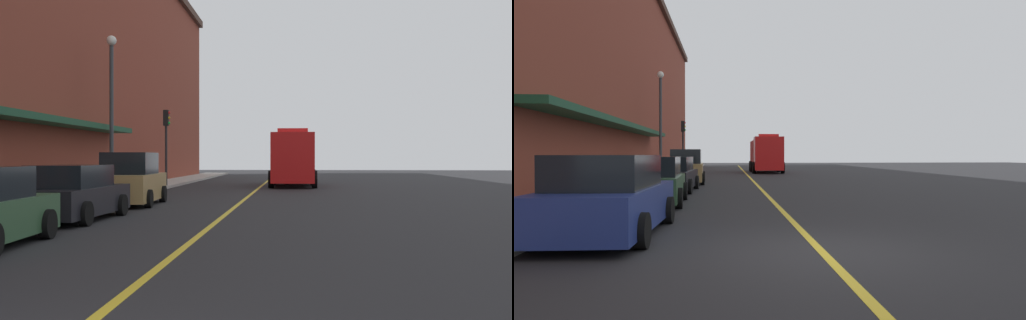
% 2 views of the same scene
% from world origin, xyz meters
% --- Properties ---
extents(ground_plane, '(112.00, 112.00, 0.00)m').
position_xyz_m(ground_plane, '(0.00, 25.00, 0.00)').
color(ground_plane, '#232326').
extents(sidewalk_left, '(2.40, 70.00, 0.15)m').
position_xyz_m(sidewalk_left, '(-6.20, 25.00, 0.07)').
color(sidewalk_left, '#ADA8A0').
rests_on(sidewalk_left, ground).
extents(lane_center_stripe, '(0.16, 70.00, 0.01)m').
position_xyz_m(lane_center_stripe, '(0.00, 25.00, 0.00)').
color(lane_center_stripe, gold).
rests_on(lane_center_stripe, ground).
extents(brick_building_left, '(9.40, 64.00, 14.98)m').
position_xyz_m(brick_building_left, '(-11.51, 23.99, 7.50)').
color(brick_building_left, brown).
rests_on(brick_building_left, ground).
extents(parked_car_0, '(2.19, 4.78, 1.64)m').
position_xyz_m(parked_car_0, '(-3.97, 1.88, 0.77)').
color(parked_car_0, navy).
rests_on(parked_car_0, ground).
extents(parked_car_1, '(2.16, 4.34, 1.57)m').
position_xyz_m(parked_car_1, '(-4.02, 7.59, 0.74)').
color(parked_car_1, '#2D5133').
rests_on(parked_car_1, ground).
extents(parked_car_2, '(2.10, 4.71, 1.54)m').
position_xyz_m(parked_car_2, '(-4.01, 12.85, 0.73)').
color(parked_car_2, black).
rests_on(parked_car_2, ground).
extents(parked_car_3, '(2.17, 4.54, 1.92)m').
position_xyz_m(parked_car_3, '(-3.89, 18.41, 0.89)').
color(parked_car_3, '#A5844C').
rests_on(parked_car_3, ground).
extents(fire_truck, '(2.77, 8.05, 3.38)m').
position_xyz_m(fire_truck, '(1.92, 33.99, 1.61)').
color(fire_truck, red).
rests_on(fire_truck, ground).
extents(parking_meter_0, '(0.14, 0.18, 1.33)m').
position_xyz_m(parking_meter_0, '(-5.35, 8.94, 1.06)').
color(parking_meter_0, '#4C4C51').
rests_on(parking_meter_0, sidewalk_left).
extents(parking_meter_1, '(0.14, 0.18, 1.33)m').
position_xyz_m(parking_meter_1, '(-5.35, 8.59, 1.06)').
color(parking_meter_1, '#4C4C51').
rests_on(parking_meter_1, sidewalk_left).
extents(street_lamp_left, '(0.44, 0.44, 6.94)m').
position_xyz_m(street_lamp_left, '(-5.95, 22.71, 4.40)').
color(street_lamp_left, '#33383D').
rests_on(street_lamp_left, sidewalk_left).
extents(traffic_light_near, '(0.38, 0.36, 4.30)m').
position_xyz_m(traffic_light_near, '(-5.29, 30.97, 3.16)').
color(traffic_light_near, '#232326').
rests_on(traffic_light_near, sidewalk_left).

